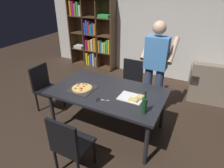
{
  "coord_description": "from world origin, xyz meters",
  "views": [
    {
      "loc": [
        1.26,
        -2.33,
        2.25
      ],
      "look_at": [
        0.0,
        0.15,
        0.8
      ],
      "focal_mm": 30.83,
      "sensor_mm": 36.0,
      "label": 1
    }
  ],
  "objects": [
    {
      "name": "pepperoni_pizza_on_tray",
      "position": [
        -0.39,
        -0.14,
        0.77
      ],
      "size": [
        0.39,
        0.39,
        0.04
      ],
      "color": "#2D2D33",
      "rests_on": "dining_table"
    },
    {
      "name": "kitchen_scissors",
      "position": [
        0.04,
        -0.29,
        0.76
      ],
      "size": [
        0.2,
        0.11,
        0.01
      ],
      "color": "silver",
      "rests_on": "dining_table"
    },
    {
      "name": "chair_left_end",
      "position": [
        -1.38,
        0.0,
        0.51
      ],
      "size": [
        0.42,
        0.42,
        0.9
      ],
      "color": "black",
      "rests_on": "ground_plane"
    },
    {
      "name": "pizza_slices_on_towel",
      "position": [
        0.44,
        -0.04,
        0.76
      ],
      "size": [
        0.36,
        0.28,
        0.03
      ],
      "color": "white",
      "rests_on": "dining_table"
    },
    {
      "name": "chair_far_side",
      "position": [
        0.0,
        1.01,
        0.51
      ],
      "size": [
        0.42,
        0.42,
        0.9
      ],
      "color": "black",
      "rests_on": "ground_plane"
    },
    {
      "name": "chair_near_camera",
      "position": [
        -0.0,
        -1.01,
        0.51
      ],
      "size": [
        0.42,
        0.42,
        0.9
      ],
      "color": "black",
      "rests_on": "ground_plane"
    },
    {
      "name": "wine_bottle",
      "position": [
        0.7,
        -0.3,
        0.87
      ],
      "size": [
        0.07,
        0.07,
        0.32
      ],
      "color": "#194723",
      "rests_on": "dining_table"
    },
    {
      "name": "ground_plane",
      "position": [
        0.0,
        0.0,
        0.0
      ],
      "size": [
        12.0,
        12.0,
        0.0
      ],
      "primitive_type": "plane",
      "color": "#38281E"
    },
    {
      "name": "back_wall",
      "position": [
        0.0,
        2.6,
        1.4
      ],
      "size": [
        6.4,
        0.1,
        2.8
      ],
      "primitive_type": "cube",
      "color": "silver",
      "rests_on": "ground_plane"
    },
    {
      "name": "bookshelf",
      "position": [
        -1.77,
        2.38,
        0.95
      ],
      "size": [
        1.4,
        0.35,
        1.95
      ],
      "color": "#513823",
      "rests_on": "ground_plane"
    },
    {
      "name": "dining_table",
      "position": [
        0.0,
        0.0,
        0.68
      ],
      "size": [
        1.79,
        1.04,
        0.75
      ],
      "color": "#232328",
      "rests_on": "ground_plane"
    },
    {
      "name": "person_serving_pizza",
      "position": [
        0.53,
        0.79,
        1.0
      ],
      "size": [
        0.55,
        0.54,
        1.75
      ],
      "color": "#38476B",
      "rests_on": "ground_plane"
    }
  ]
}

